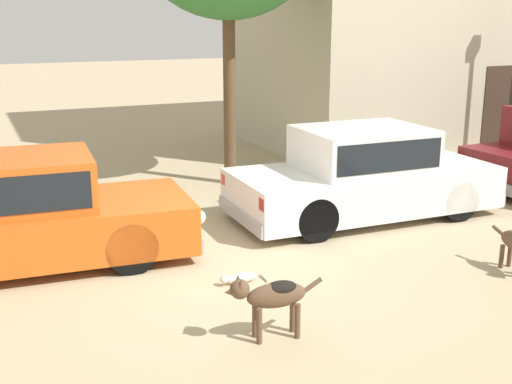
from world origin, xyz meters
The scene contains 5 objects.
ground_plane centered at (0.00, 0.00, 0.00)m, with size 80.00×80.00×0.00m, color tan.
parked_sedan_nearest centered at (-2.51, 1.13, 0.72)m, with size 4.74×2.06×1.46m.
parked_sedan_second centered at (2.82, 1.13, 0.72)m, with size 4.47×1.89×1.47m.
stray_dog_spotted centered at (-0.34, -2.05, 0.48)m, with size 1.04×0.29×0.72m.
stray_cat centered at (-0.08, -0.62, 0.07)m, with size 0.61×0.22×0.15m.
Camera 1 is at (-2.96, -7.54, 3.20)m, focal length 45.92 mm.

